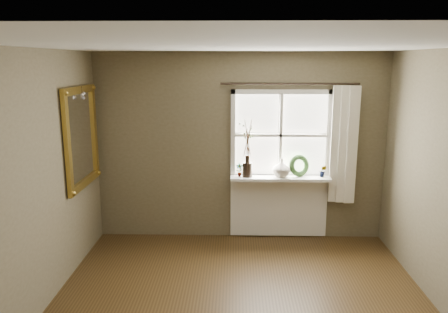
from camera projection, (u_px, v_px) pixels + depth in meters
name	position (u px, v px, depth m)	size (l,w,h in m)	color
ceiling	(244.00, 45.00, 3.57)	(4.50, 4.50, 0.00)	silver
wall_back	(240.00, 147.00, 6.09)	(4.00, 0.10, 2.60)	brown
wall_left	(14.00, 195.00, 3.90)	(0.10, 4.50, 2.60)	brown
window_frame	(280.00, 135.00, 5.97)	(1.36, 0.06, 1.24)	silver
window_sill	(280.00, 178.00, 5.99)	(1.36, 0.26, 0.04)	silver
window_apron	(278.00, 206.00, 6.19)	(1.36, 0.04, 0.88)	silver
dark_jug	(247.00, 169.00, 5.97)	(0.14, 0.14, 0.20)	black
cream_vase	(282.00, 168.00, 5.96)	(0.24, 0.24, 0.25)	beige
wreath	(299.00, 168.00, 5.99)	(0.31, 0.31, 0.07)	#2B4B21
potted_plant_left	(239.00, 170.00, 5.98)	(0.10, 0.07, 0.18)	#2B4B21
potted_plant_right	(323.00, 171.00, 5.95)	(0.09, 0.07, 0.17)	#2B4B21
curtain	(343.00, 145.00, 5.88)	(0.36, 0.12, 1.59)	beige
curtain_rod	(290.00, 84.00, 5.76)	(0.03, 0.03, 1.84)	black
gilt_mirror	(82.00, 137.00, 5.37)	(0.10, 1.04, 1.24)	white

